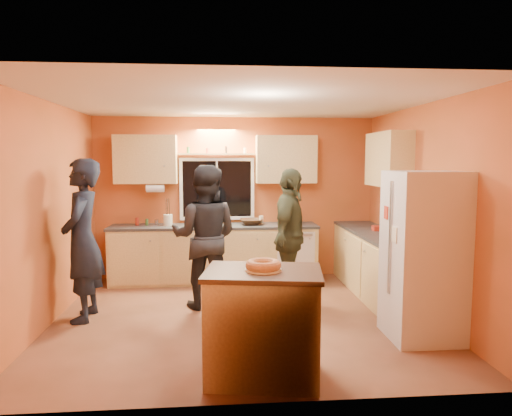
{
  "coord_description": "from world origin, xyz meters",
  "views": [
    {
      "loc": [
        -0.29,
        -5.41,
        1.91
      ],
      "look_at": [
        0.2,
        0.4,
        1.3
      ],
      "focal_mm": 32.0,
      "sensor_mm": 36.0,
      "label": 1
    }
  ],
  "objects": [
    {
      "name": "potted_plant",
      "position": [
        1.93,
        -0.14,
        1.06
      ],
      "size": [
        0.32,
        0.29,
        0.31
      ],
      "primitive_type": "imported",
      "rotation": [
        0.0,
        0.0,
        0.2
      ],
      "color": "gray",
      "rests_on": "right_counter"
    },
    {
      "name": "mixing_bowl",
      "position": [
        0.24,
        1.71,
        0.94
      ],
      "size": [
        0.38,
        0.38,
        0.09
      ],
      "primitive_type": "imported",
      "rotation": [
        0.0,
        0.0,
        0.05
      ],
      "color": "black",
      "rests_on": "back_counter"
    },
    {
      "name": "ground",
      "position": [
        0.0,
        0.0,
        0.0
      ],
      "size": [
        4.5,
        4.5,
        0.0
      ],
      "primitive_type": "plane",
      "color": "brown",
      "rests_on": "ground"
    },
    {
      "name": "refrigerator",
      "position": [
        1.89,
        -0.8,
        0.9
      ],
      "size": [
        0.72,
        0.7,
        1.8
      ],
      "primitive_type": "cube",
      "color": "silver",
      "rests_on": "ground"
    },
    {
      "name": "bundt_pastry",
      "position": [
        0.1,
        -1.58,
        1.01
      ],
      "size": [
        0.31,
        0.31,
        0.09
      ],
      "primitive_type": "torus",
      "color": "#B17D48",
      "rests_on": "island"
    },
    {
      "name": "room_shell",
      "position": [
        0.12,
        0.41,
        1.62
      ],
      "size": [
        4.54,
        4.04,
        2.61
      ],
      "color": "#D66436",
      "rests_on": "ground"
    },
    {
      "name": "utensil_crock",
      "position": [
        -1.07,
        1.73,
        0.99
      ],
      "size": [
        0.14,
        0.14,
        0.17
      ],
      "primitive_type": "cylinder",
      "color": "beige",
      "rests_on": "back_counter"
    },
    {
      "name": "island",
      "position": [
        0.1,
        -1.58,
        0.49
      ],
      "size": [
        1.1,
        0.83,
        0.97
      ],
      "rotation": [
        0.0,
        0.0,
        -0.16
      ],
      "color": "tan",
      "rests_on": "ground"
    },
    {
      "name": "person_center",
      "position": [
        -0.46,
        0.46,
        0.93
      ],
      "size": [
        1.01,
        0.84,
        1.85
      ],
      "primitive_type": "imported",
      "rotation": [
        0.0,
        0.0,
        2.97
      ],
      "color": "black",
      "rests_on": "ground"
    },
    {
      "name": "person_right",
      "position": [
        0.66,
        0.5,
        0.9
      ],
      "size": [
        0.78,
        1.15,
        1.81
      ],
      "primitive_type": "imported",
      "rotation": [
        0.0,
        0.0,
        1.22
      ],
      "color": "#333924",
      "rests_on": "ground"
    },
    {
      "name": "back_counter",
      "position": [
        0.01,
        1.7,
        0.45
      ],
      "size": [
        4.23,
        0.62,
        0.9
      ],
      "color": "tan",
      "rests_on": "ground"
    },
    {
      "name": "right_counter",
      "position": [
        1.95,
        0.5,
        0.45
      ],
      "size": [
        0.62,
        1.84,
        0.9
      ],
      "color": "tan",
      "rests_on": "ground"
    },
    {
      "name": "person_left",
      "position": [
        -1.9,
        0.1,
        0.97
      ],
      "size": [
        0.49,
        0.72,
        1.93
      ],
      "primitive_type": "imported",
      "rotation": [
        0.0,
        0.0,
        -1.54
      ],
      "color": "black",
      "rests_on": "ground"
    },
    {
      "name": "red_box",
      "position": [
        2.02,
        0.94,
        0.94
      ],
      "size": [
        0.16,
        0.12,
        0.07
      ],
      "primitive_type": "cube",
      "rotation": [
        0.0,
        0.0,
        0.01
      ],
      "color": "#AE2D1A",
      "rests_on": "right_counter"
    }
  ]
}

